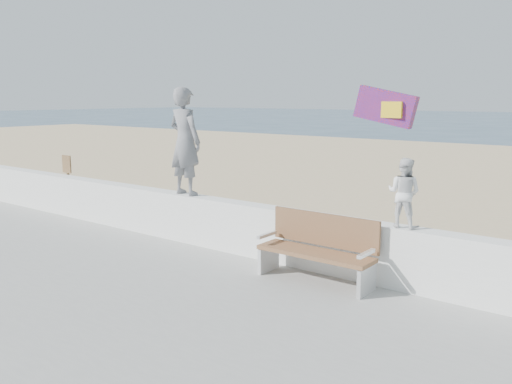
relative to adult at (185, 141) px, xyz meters
The scene contains 8 objects.
ground 3.32m from the adult, 50.83° to the right, with size 220.00×220.00×0.00m, color #304A60.
sand 7.47m from the adult, 76.90° to the left, with size 90.00×40.00×0.08m, color #CCB388.
seawall 2.19m from the adult, ahead, with size 30.00×0.35×0.90m, color white.
adult is the anchor object (origin of this frame).
child 4.34m from the adult, ahead, with size 0.48×0.38×0.99m, color white.
bench 3.52m from the adult, ahead, with size 1.80×0.57×1.00m.
parafoil_kite 3.73m from the adult, 30.26° to the left, with size 1.14×0.45×0.76m.
sign 4.32m from the adult, behind, with size 0.32×0.07×1.46m.
Camera 1 is at (5.59, -5.23, 2.91)m, focal length 38.00 mm.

